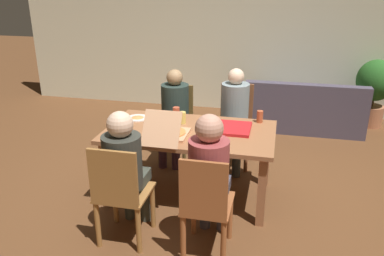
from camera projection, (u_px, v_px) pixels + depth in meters
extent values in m
plane|color=brown|center=(190.00, 194.00, 4.33)|extent=(20.00, 20.00, 0.00)
cube|color=beige|center=(232.00, 25.00, 6.61)|extent=(7.39, 0.12, 2.88)
cube|color=#9A613C|center=(190.00, 132.00, 4.07)|extent=(1.72, 0.97, 0.04)
cube|color=#9C623F|center=(106.00, 175.00, 4.00)|extent=(0.08, 0.08, 0.70)
cube|color=#9C623F|center=(262.00, 192.00, 3.68)|extent=(0.08, 0.08, 0.70)
cube|color=#9C623F|center=(134.00, 144.00, 4.73)|extent=(0.08, 0.08, 0.70)
cube|color=#9C623F|center=(266.00, 156.00, 4.41)|extent=(0.08, 0.08, 0.70)
cylinder|color=#9D6A34|center=(115.00, 201.00, 3.77)|extent=(0.05, 0.05, 0.44)
cylinder|color=#9D6A34|center=(153.00, 206.00, 3.70)|extent=(0.05, 0.05, 0.44)
cylinder|color=#9D6A34|center=(98.00, 225.00, 3.43)|extent=(0.05, 0.05, 0.44)
cylinder|color=#9D6A34|center=(139.00, 230.00, 3.35)|extent=(0.05, 0.05, 0.44)
cube|color=#9D6A34|center=(125.00, 192.00, 3.48)|extent=(0.44, 0.45, 0.02)
cube|color=#9D6A34|center=(113.00, 178.00, 3.20)|extent=(0.42, 0.03, 0.48)
cylinder|color=#3B4136|center=(129.00, 197.00, 3.83)|extent=(0.10, 0.10, 0.46)
cylinder|color=#3B4136|center=(145.00, 199.00, 3.80)|extent=(0.10, 0.10, 0.46)
cube|color=#3B4136|center=(130.00, 178.00, 3.59)|extent=(0.30, 0.30, 0.11)
cylinder|color=#33352E|center=(123.00, 162.00, 3.37)|extent=(0.33, 0.33, 0.47)
sphere|color=beige|center=(120.00, 125.00, 3.25)|extent=(0.22, 0.22, 0.22)
cylinder|color=brown|center=(184.00, 149.00, 4.92)|extent=(0.05, 0.05, 0.44)
cylinder|color=brown|center=(159.00, 146.00, 4.98)|extent=(0.05, 0.05, 0.44)
cylinder|color=brown|center=(191.00, 137.00, 5.26)|extent=(0.05, 0.05, 0.44)
cylinder|color=brown|center=(168.00, 135.00, 5.33)|extent=(0.05, 0.05, 0.44)
cube|color=brown|center=(175.00, 125.00, 5.04)|extent=(0.38, 0.44, 0.02)
cube|color=brown|center=(179.00, 102.00, 5.14)|extent=(0.36, 0.03, 0.46)
cylinder|color=#432C3F|center=(176.00, 151.00, 4.82)|extent=(0.10, 0.10, 0.46)
cylinder|color=#432C3F|center=(162.00, 150.00, 4.85)|extent=(0.10, 0.10, 0.46)
cube|color=#432C3F|center=(172.00, 125.00, 4.87)|extent=(0.31, 0.33, 0.11)
cylinder|color=#263530|center=(175.00, 103.00, 4.93)|extent=(0.34, 0.34, 0.46)
sphere|color=#A17C55|center=(175.00, 78.00, 4.82)|extent=(0.20, 0.20, 0.20)
cylinder|color=#9D572E|center=(194.00, 212.00, 3.60)|extent=(0.05, 0.05, 0.44)
cylinder|color=#9D572E|center=(230.00, 217.00, 3.54)|extent=(0.05, 0.05, 0.44)
cylinder|color=#9D572E|center=(183.00, 239.00, 3.25)|extent=(0.05, 0.05, 0.44)
cylinder|color=#9D572E|center=(223.00, 244.00, 3.18)|extent=(0.05, 0.05, 0.44)
cube|color=#9D572E|center=(208.00, 204.00, 3.31)|extent=(0.40, 0.46, 0.02)
cube|color=#9D572E|center=(203.00, 190.00, 3.02)|extent=(0.38, 0.03, 0.48)
cylinder|color=#43414D|center=(205.00, 205.00, 3.69)|extent=(0.10, 0.10, 0.46)
cylinder|color=#43414D|center=(223.00, 208.00, 3.66)|extent=(0.10, 0.10, 0.46)
cube|color=#43414D|center=(212.00, 188.00, 3.44)|extent=(0.30, 0.33, 0.11)
cylinder|color=#9D4041|center=(209.00, 170.00, 3.19)|extent=(0.33, 0.33, 0.51)
sphere|color=tan|center=(209.00, 128.00, 3.06)|extent=(0.23, 0.23, 0.23)
cylinder|color=brown|center=(246.00, 155.00, 4.75)|extent=(0.05, 0.05, 0.44)
cylinder|color=brown|center=(216.00, 152.00, 4.82)|extent=(0.05, 0.05, 0.44)
cylinder|color=brown|center=(249.00, 142.00, 5.10)|extent=(0.05, 0.05, 0.44)
cylinder|color=brown|center=(221.00, 140.00, 5.18)|extent=(0.05, 0.05, 0.44)
cube|color=brown|center=(234.00, 130.00, 4.88)|extent=(0.42, 0.46, 0.02)
cube|color=brown|center=(237.00, 104.00, 4.98)|extent=(0.40, 0.03, 0.52)
cylinder|color=#323735|center=(237.00, 158.00, 4.63)|extent=(0.10, 0.10, 0.46)
cylinder|color=#323735|center=(223.00, 157.00, 4.67)|extent=(0.10, 0.10, 0.46)
cube|color=#323735|center=(232.00, 130.00, 4.70)|extent=(0.30, 0.36, 0.11)
cylinder|color=gray|center=(235.00, 105.00, 4.76)|extent=(0.33, 0.33, 0.52)
sphere|color=beige|center=(236.00, 77.00, 4.64)|extent=(0.19, 0.19, 0.19)
cube|color=red|center=(231.00, 128.00, 4.07)|extent=(0.40, 0.40, 0.03)
cube|color=tan|center=(170.00, 134.00, 3.94)|extent=(0.35, 0.35, 0.02)
cylinder|color=#C67E3D|center=(170.00, 132.00, 3.93)|extent=(0.31, 0.31, 0.01)
cube|color=tan|center=(161.00, 129.00, 3.63)|extent=(0.35, 0.21, 0.29)
cylinder|color=white|center=(122.00, 135.00, 3.92)|extent=(0.20, 0.20, 0.01)
cone|color=#DA9046|center=(122.00, 134.00, 3.91)|extent=(0.10, 0.10, 0.02)
cylinder|color=white|center=(138.00, 118.00, 4.39)|extent=(0.24, 0.24, 0.01)
cone|color=#D18E4C|center=(138.00, 117.00, 4.38)|extent=(0.14, 0.14, 0.02)
cylinder|color=white|center=(211.00, 144.00, 3.73)|extent=(0.24, 0.24, 0.01)
cone|color=gold|center=(211.00, 142.00, 3.72)|extent=(0.12, 0.12, 0.02)
cylinder|color=#B84C33|center=(176.00, 114.00, 4.31)|extent=(0.07, 0.07, 0.15)
cylinder|color=#BB522F|center=(260.00, 117.00, 4.26)|extent=(0.07, 0.07, 0.13)
cylinder|color=#E6CD5D|center=(182.00, 118.00, 4.23)|extent=(0.07, 0.07, 0.13)
cube|color=#4C4657|center=(303.00, 114.00, 6.18)|extent=(1.75, 0.85, 0.39)
cube|color=#4C4657|center=(306.00, 97.00, 5.73)|extent=(1.75, 0.16, 0.38)
cube|color=#4C4657|center=(253.00, 94.00, 6.24)|extent=(0.20, 0.81, 0.18)
cube|color=#4C4657|center=(358.00, 100.00, 5.92)|extent=(0.20, 0.81, 0.18)
cylinder|color=#B86F4A|center=(370.00, 115.00, 6.25)|extent=(0.37, 0.37, 0.32)
cylinder|color=brown|center=(373.00, 100.00, 6.16)|extent=(0.05, 0.05, 0.18)
ellipsoid|color=#286223|center=(376.00, 80.00, 6.05)|extent=(0.58, 0.58, 0.63)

